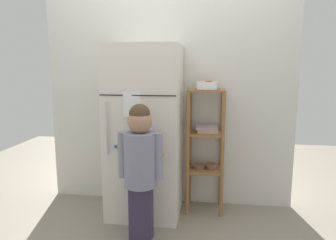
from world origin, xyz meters
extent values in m
plane|color=gray|center=(0.00, 0.00, 0.00)|extent=(6.00, 6.00, 0.00)
cube|color=silver|center=(0.00, 0.33, 1.04)|extent=(2.47, 0.03, 2.08)
cube|color=silver|center=(-0.18, 0.02, 0.79)|extent=(0.66, 0.57, 1.58)
cube|color=black|center=(-0.18, -0.27, 1.15)|extent=(0.64, 0.01, 0.01)
cylinder|color=silver|center=(-0.44, -0.29, 0.88)|extent=(0.02, 0.02, 0.45)
cube|color=white|center=(-0.22, -0.27, 1.08)|extent=(0.15, 0.01, 0.21)
cube|color=yellow|center=(-0.05, -0.27, 0.73)|extent=(0.04, 0.01, 0.04)
cube|color=orange|center=(-0.36, -0.27, 0.72)|extent=(0.03, 0.01, 0.02)
cube|color=green|center=(-0.12, -0.27, 0.52)|extent=(0.02, 0.01, 0.02)
cube|color=blue|center=(-0.37, -0.27, 0.72)|extent=(0.03, 0.01, 0.03)
cube|color=orange|center=(-0.20, -0.27, 0.69)|extent=(0.03, 0.02, 0.03)
cube|color=gold|center=(-0.07, -0.27, 0.71)|extent=(0.03, 0.02, 0.03)
cube|color=#F1AD47|center=(0.03, -0.27, 0.66)|extent=(0.03, 0.01, 0.03)
cube|color=#373048|center=(-0.12, -0.45, 0.23)|extent=(0.18, 0.11, 0.45)
cylinder|color=gray|center=(-0.12, -0.45, 0.67)|extent=(0.26, 0.26, 0.43)
sphere|color=gray|center=(-0.12, -0.38, 0.88)|extent=(0.11, 0.11, 0.11)
sphere|color=#A87A5B|center=(-0.12, -0.45, 0.97)|extent=(0.19, 0.19, 0.19)
sphere|color=#4C3823|center=(-0.12, -0.45, 1.03)|extent=(0.17, 0.17, 0.17)
cylinder|color=gray|center=(-0.26, -0.45, 0.70)|extent=(0.07, 0.07, 0.37)
cylinder|color=gray|center=(0.03, -0.45, 0.70)|extent=(0.07, 0.07, 0.37)
cylinder|color=olive|center=(0.22, 0.02, 0.59)|extent=(0.04, 0.04, 1.18)
cylinder|color=olive|center=(0.54, 0.02, 0.59)|extent=(0.04, 0.04, 1.18)
cylinder|color=olive|center=(0.22, 0.29, 0.59)|extent=(0.04, 0.04, 1.18)
cylinder|color=olive|center=(0.54, 0.29, 0.59)|extent=(0.04, 0.04, 1.18)
cube|color=olive|center=(0.38, 0.15, 1.17)|extent=(0.33, 0.28, 0.02)
cube|color=olive|center=(0.38, 0.15, 0.76)|extent=(0.33, 0.28, 0.02)
cube|color=olive|center=(0.38, 0.15, 0.41)|extent=(0.33, 0.28, 0.02)
cube|color=#C6AD8E|center=(0.40, 0.17, 0.79)|extent=(0.20, 0.17, 0.03)
cube|color=#B293A3|center=(0.38, 0.17, 0.82)|extent=(0.20, 0.18, 0.03)
cylinder|color=brown|center=(0.32, 0.15, 0.44)|extent=(0.13, 0.13, 0.04)
cylinder|color=brown|center=(0.44, 0.15, 0.44)|extent=(0.10, 0.10, 0.05)
cube|color=white|center=(0.38, 0.16, 1.18)|extent=(0.19, 0.19, 0.01)
cube|color=white|center=(0.38, 0.06, 1.21)|extent=(0.19, 0.01, 0.07)
cube|color=white|center=(0.38, 0.25, 1.21)|extent=(0.19, 0.01, 0.07)
cube|color=white|center=(0.29, 0.16, 1.21)|extent=(0.01, 0.19, 0.07)
cube|color=white|center=(0.47, 0.16, 1.21)|extent=(0.01, 0.19, 0.07)
sphere|color=#9A321B|center=(0.41, 0.17, 1.22)|extent=(0.08, 0.08, 0.08)
sphere|color=#B0321F|center=(0.38, 0.19, 1.22)|extent=(0.07, 0.07, 0.07)
sphere|color=orange|center=(0.41, 0.13, 1.22)|extent=(0.07, 0.07, 0.07)
camera|label=1|loc=(0.43, -2.81, 1.39)|focal=33.98mm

